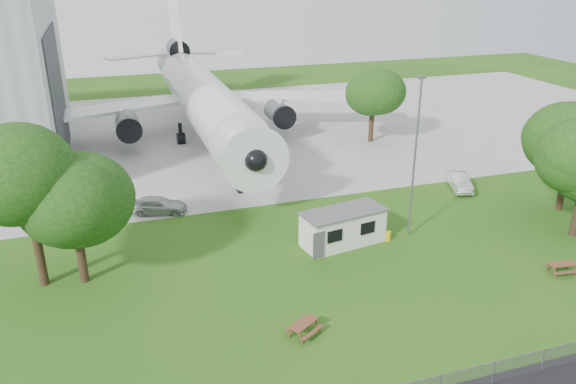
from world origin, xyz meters
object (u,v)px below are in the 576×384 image
object	(u,v)px
picnic_west	(304,334)
picnic_east	(561,274)
site_cabin	(343,227)
airliner	(202,95)

from	to	relation	value
picnic_west	picnic_east	bearing A→B (deg)	-29.44
site_cabin	picnic_west	bearing A→B (deg)	-124.19
airliner	picnic_west	size ratio (longest dim) A/B	26.52
site_cabin	airliner	bearing A→B (deg)	99.54
airliner	picnic_west	bearing A→B (deg)	-92.19
airliner	site_cabin	world-z (taller)	airliner
picnic_west	picnic_east	xyz separation A→B (m)	(18.52, 0.82, 0.00)
airliner	picnic_east	size ratio (longest dim) A/B	26.52
site_cabin	picnic_east	bearing A→B (deg)	-35.40
site_cabin	picnic_east	distance (m)	14.92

